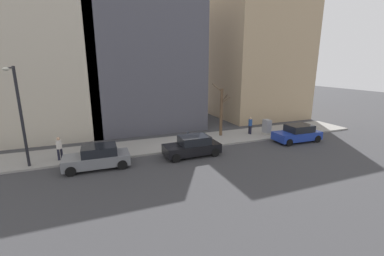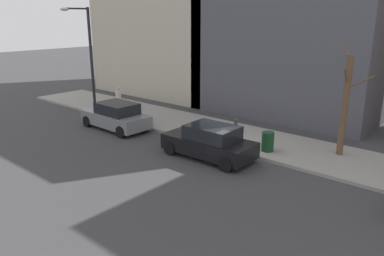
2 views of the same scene
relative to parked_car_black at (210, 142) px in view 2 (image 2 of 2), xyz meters
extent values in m
plane|color=#38383A|center=(1.21, -0.24, -0.74)|extent=(120.00, 120.00, 0.00)
cube|color=gray|center=(3.21, -0.24, -0.66)|extent=(4.00, 36.00, 0.15)
cube|color=black|center=(0.00, 0.05, -0.17)|extent=(1.88, 4.23, 0.70)
cube|color=black|center=(0.00, -0.15, 0.48)|extent=(1.64, 2.23, 0.60)
cylinder|color=black|center=(-0.88, 1.59, -0.42)|extent=(0.23, 0.64, 0.64)
cylinder|color=black|center=(0.82, 1.62, -0.42)|extent=(0.23, 0.64, 0.64)
cylinder|color=black|center=(-0.82, -1.51, -0.42)|extent=(0.23, 0.64, 0.64)
cylinder|color=black|center=(0.88, -1.48, -0.42)|extent=(0.23, 0.64, 0.64)
cube|color=slate|center=(0.15, 6.80, -0.17)|extent=(1.89, 4.24, 0.70)
cube|color=black|center=(0.14, 6.60, 0.48)|extent=(1.65, 2.23, 0.60)
cylinder|color=black|center=(-0.67, 8.37, -0.42)|extent=(0.23, 0.64, 0.64)
cylinder|color=black|center=(1.03, 8.33, -0.42)|extent=(0.23, 0.64, 0.64)
cylinder|color=black|center=(-0.74, 5.27, -0.42)|extent=(0.23, 0.64, 0.64)
cylinder|color=black|center=(0.96, 5.23, -0.42)|extent=(0.23, 0.64, 0.64)
cylinder|color=slate|center=(1.66, -0.25, -0.06)|extent=(0.07, 0.07, 1.05)
cube|color=#2D333D|center=(1.66, -0.25, 0.61)|extent=(0.14, 0.10, 0.30)
cylinder|color=black|center=(1.76, 11.02, 2.66)|extent=(0.18, 0.18, 6.50)
cylinder|color=black|center=(0.96, 11.02, 5.81)|extent=(1.60, 0.10, 0.10)
ellipsoid|color=beige|center=(0.16, 11.02, 5.76)|extent=(0.56, 0.32, 0.20)
cylinder|color=brown|center=(3.81, -4.42, 1.62)|extent=(0.28, 0.28, 4.42)
cylinder|color=brown|center=(4.18, -4.11, 3.90)|extent=(0.72, 0.76, 0.78)
cylinder|color=brown|center=(3.36, -4.47, 3.01)|extent=(0.95, 0.18, 0.79)
cylinder|color=brown|center=(3.93, -4.92, 2.73)|extent=(0.24, 1.04, 0.66)
cylinder|color=#14381E|center=(2.11, -1.74, -0.14)|extent=(0.56, 0.56, 0.90)
cylinder|color=#1E1E2D|center=(2.23, 9.27, -0.18)|extent=(0.16, 0.16, 0.82)
cylinder|color=#1E1E2D|center=(2.39, 9.09, -0.18)|extent=(0.16, 0.16, 0.82)
cylinder|color=silver|center=(2.31, 9.18, 0.54)|extent=(0.36, 0.36, 0.62)
sphere|color=tan|center=(2.31, 9.18, 0.96)|extent=(0.22, 0.22, 0.22)
camera|label=1|loc=(-17.10, 6.83, 6.04)|focal=24.00mm
camera|label=2|loc=(-12.47, -9.63, 5.36)|focal=35.00mm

